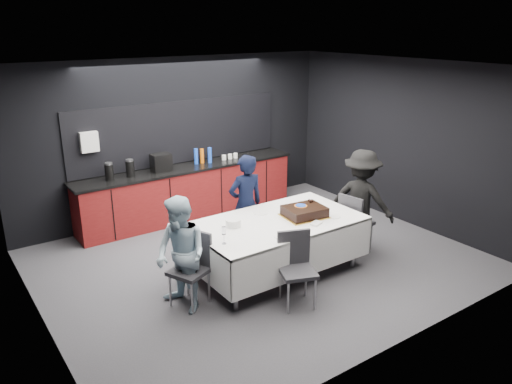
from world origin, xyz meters
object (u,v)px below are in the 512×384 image
Objects in this scene: plate_stack at (233,223)px; chair_near at (296,263)px; champagne_flute at (224,232)px; person_left at (181,255)px; person_center at (246,205)px; party_table at (277,230)px; cake_assembly at (304,212)px; chair_right at (354,219)px; chair_left at (193,263)px; person_right at (361,200)px.

chair_near reaches higher than plate_stack.
champagne_flute reaches higher than plate_stack.
chair_near is 0.64× the size of person_left.
person_left reaches higher than plate_stack.
plate_stack is 0.13× the size of person_center.
party_table is at bearing 93.83° from person_center.
chair_right is at bearing -2.78° from cake_assembly.
person_center reaches higher than chair_right.
chair_left is (-1.72, 0.07, -0.32)m from cake_assembly.
chair_near is (1.04, -0.74, 0.00)m from chair_left.
person_right reaches higher than person_center.
chair_near is (0.70, -0.53, -0.40)m from champagne_flute.
chair_near is at bearing -136.01° from cake_assembly.
party_table is at bearing 165.74° from cake_assembly.
chair_near is at bearing 51.01° from person_left.
chair_left is 1.59m from person_center.
champagne_flute reaches higher than chair_right.
person_right reaches higher than champagne_flute.
chair_left is at bearing 177.54° from cake_assembly.
plate_stack is 0.13× the size of person_right.
champagne_flute reaches higher than chair_left.
plate_stack is at bearing 170.79° from chair_right.
party_table is at bearing 173.72° from chair_right.
chair_right is at bearing -9.21° from plate_stack.
champagne_flute reaches higher than cake_assembly.
champagne_flute is 0.58m from person_left.
champagne_flute is 0.15× the size of person_center.
cake_assembly is 1.92m from person_left.
person_center is (1.00, 1.02, -0.17)m from champagne_flute.
person_left is at bearing -179.98° from cake_assembly.
plate_stack is 1.99m from chair_right.
person_left reaches higher than chair_near.
cake_assembly is (0.40, -0.10, 0.21)m from party_table.
person_center is at bearing 144.71° from chair_right.
cake_assembly reaches higher than chair_left.
party_table is at bearing 59.81° from person_right.
chair_near is (0.32, -0.93, -0.30)m from plate_stack.
cake_assembly is 0.42× the size of person_center.
champagne_flute is 0.97m from chair_near.
cake_assembly is 1.04m from plate_stack.
champagne_flute is 0.14× the size of person_right.
plate_stack is at bearing 95.80° from person_left.
party_table is 1.51× the size of person_center.
person_center is (0.02, 0.79, 0.13)m from party_table.
champagne_flute is 0.24× the size of chair_right.
chair_left is at bearing -164.86° from plate_stack.
champagne_flute reaches higher than chair_near.
chair_right is 0.64× the size of person_left.
person_right is (1.52, -0.89, 0.02)m from person_center.
champagne_flute is at bearing -31.01° from chair_left.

